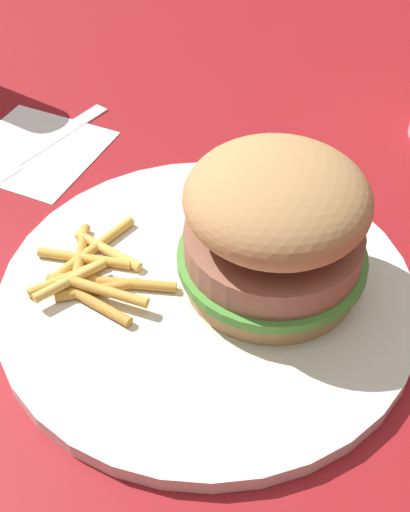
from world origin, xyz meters
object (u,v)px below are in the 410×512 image
plate (205,293)px  fork (32,149)px  napkin (34,150)px  sandwich (275,226)px  fries_pile (92,273)px

plate → fork: 0.23m
plate → napkin: bearing=-106.3°
sandwich → fries_pile: bearing=-57.4°
napkin → fork: (0.00, -0.00, 0.00)m
plate → napkin: (-0.06, -0.22, -0.01)m
sandwich → napkin: size_ratio=1.16×
plate → sandwich: bearing=133.5°
sandwich → napkin: 0.26m
plate → sandwich: size_ratio=2.23×
fries_pile → sandwich: bearing=122.6°
napkin → fork: fork is taller
sandwich → napkin: sandwich is taller
fries_pile → fork: (-0.10, -0.15, -0.01)m
sandwich → fries_pile: size_ratio=1.22×
sandwich → fries_pile: 0.13m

